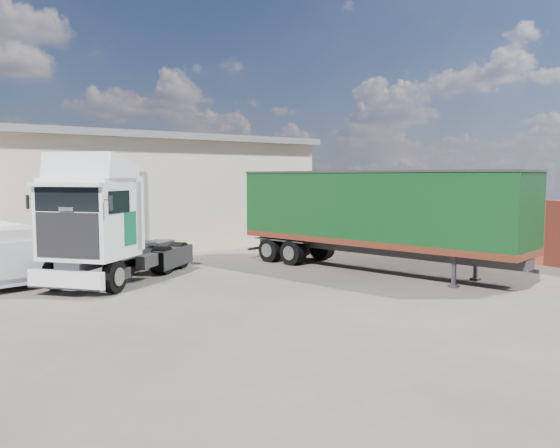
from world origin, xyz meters
TOP-DOWN VIEW (x-y plane):
  - ground at (0.00, 0.00)m, footprint 120.00×120.00m
  - brick_boundary_wall at (11.50, 6.00)m, footprint 0.35×26.00m
  - tractor_unit at (-3.40, 5.01)m, footprint 6.09×5.60m
  - box_trailer at (5.17, 1.87)m, footprint 4.44×11.06m

SIDE VIEW (x-z plane):
  - ground at x=0.00m, z-range 0.00..0.00m
  - brick_boundary_wall at x=11.50m, z-range 0.00..2.50m
  - tractor_unit at x=-3.40m, z-range -0.33..3.77m
  - box_trailer at x=5.17m, z-range 0.39..3.99m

